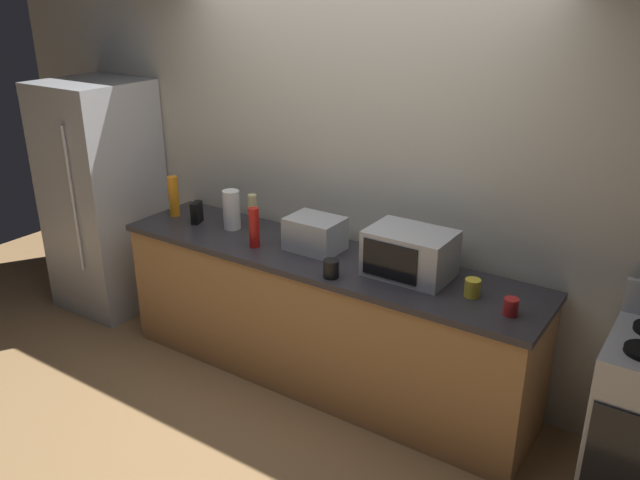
# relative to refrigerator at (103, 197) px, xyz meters

# --- Properties ---
(ground_plane) EXTENTS (8.00, 8.00, 0.00)m
(ground_plane) POSITION_rel_refrigerator_xyz_m (2.05, -0.40, -0.90)
(ground_plane) COLOR #A87F51
(back_wall) EXTENTS (6.40, 0.10, 2.70)m
(back_wall) POSITION_rel_refrigerator_xyz_m (2.05, 0.41, 0.45)
(back_wall) COLOR beige
(back_wall) RESTS_ON ground_plane
(counter_run) EXTENTS (2.84, 0.64, 0.90)m
(counter_run) POSITION_rel_refrigerator_xyz_m (2.05, 0.00, -0.45)
(counter_run) COLOR #B27F4C
(counter_run) RESTS_ON ground_plane
(refrigerator) EXTENTS (0.72, 0.73, 1.80)m
(refrigerator) POSITION_rel_refrigerator_xyz_m (0.00, 0.00, 0.00)
(refrigerator) COLOR #B7BABF
(refrigerator) RESTS_ON ground_plane
(microwave) EXTENTS (0.48, 0.35, 0.27)m
(microwave) POSITION_rel_refrigerator_xyz_m (2.64, 0.05, 0.13)
(microwave) COLOR #B7BABF
(microwave) RESTS_ON counter_run
(toaster_oven) EXTENTS (0.34, 0.26, 0.21)m
(toaster_oven) POSITION_rel_refrigerator_xyz_m (1.97, 0.06, 0.10)
(toaster_oven) COLOR #B7BABF
(toaster_oven) RESTS_ON counter_run
(paper_towel_roll) EXTENTS (0.12, 0.12, 0.27)m
(paper_towel_roll) POSITION_rel_refrigerator_xyz_m (1.29, 0.05, 0.13)
(paper_towel_roll) COLOR white
(paper_towel_roll) RESTS_ON counter_run
(cordless_phone) EXTENTS (0.09, 0.12, 0.15)m
(cordless_phone) POSITION_rel_refrigerator_xyz_m (1.01, -0.00, 0.07)
(cordless_phone) COLOR black
(cordless_phone) RESTS_ON counter_run
(bottle_vinegar) EXTENTS (0.06, 0.06, 0.26)m
(bottle_vinegar) POSITION_rel_refrigerator_xyz_m (1.44, 0.10, 0.13)
(bottle_vinegar) COLOR beige
(bottle_vinegar) RESTS_ON counter_run
(bottle_dish_soap) EXTENTS (0.07, 0.07, 0.29)m
(bottle_dish_soap) POSITION_rel_refrigerator_xyz_m (0.77, 0.02, 0.15)
(bottle_dish_soap) COLOR orange
(bottle_dish_soap) RESTS_ON counter_run
(bottle_hot_sauce) EXTENTS (0.07, 0.07, 0.26)m
(bottle_hot_sauce) POSITION_rel_refrigerator_xyz_m (1.63, -0.12, 0.13)
(bottle_hot_sauce) COLOR red
(bottle_hot_sauce) RESTS_ON counter_run
(mug_yellow) EXTENTS (0.09, 0.09, 0.10)m
(mug_yellow) POSITION_rel_refrigerator_xyz_m (3.05, -0.01, 0.05)
(mug_yellow) COLOR yellow
(mug_yellow) RESTS_ON counter_run
(mug_red) EXTENTS (0.08, 0.08, 0.09)m
(mug_red) POSITION_rel_refrigerator_xyz_m (3.29, -0.10, 0.05)
(mug_red) COLOR red
(mug_red) RESTS_ON counter_run
(mug_black) EXTENTS (0.09, 0.09, 0.11)m
(mug_black) POSITION_rel_refrigerator_xyz_m (2.28, -0.23, 0.05)
(mug_black) COLOR black
(mug_black) RESTS_ON counter_run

